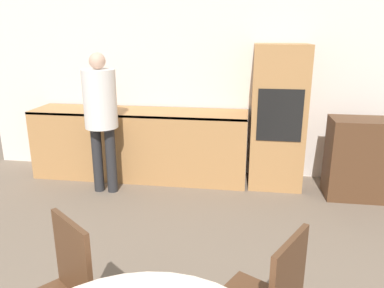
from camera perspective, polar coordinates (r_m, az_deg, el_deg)
name	(u,v)px	position (r m, az deg, el deg)	size (l,w,h in m)	color
wall_back	(217,77)	(4.92, 3.80, 10.19)	(6.39, 0.05, 2.60)	silver
kitchen_counter	(140,143)	(4.94, -7.94, 0.13)	(2.77, 0.60, 0.90)	#AD7A47
oven_unit	(278,117)	(4.66, 12.91, 3.99)	(0.63, 0.59, 1.73)	#AD7A47
sideboard	(372,159)	(4.73, 25.69, -2.12)	(0.97, 0.45, 0.93)	#51331E
person_standing	(101,109)	(4.42, -13.75, 5.20)	(0.38, 0.38, 1.64)	#262628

